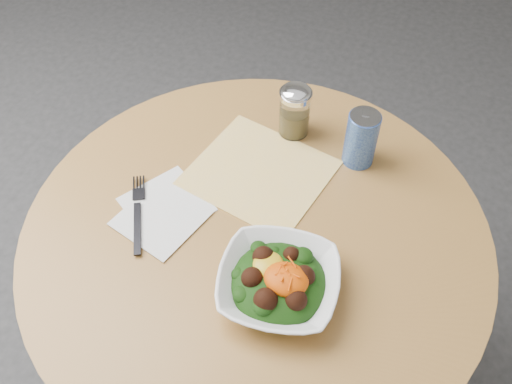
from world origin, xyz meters
The scene contains 8 objects.
ground centered at (0.00, 0.00, 0.00)m, with size 6.00×6.00×0.00m, color #2E2E30.
table centered at (0.00, 0.00, 0.55)m, with size 0.90×0.90×0.75m.
cloth_napkin centered at (-0.04, 0.14, 0.75)m, with size 0.27×0.24×0.00m, color #EFA80C.
paper_napkins centered at (-0.18, -0.02, 0.75)m, with size 0.20×0.23×0.00m.
salad_bowl centered at (0.08, -0.11, 0.78)m, with size 0.24×0.24×0.08m.
fork centered at (-0.23, -0.04, 0.76)m, with size 0.11×0.18×0.00m.
spice_shaker centered at (-0.02, 0.28, 0.81)m, with size 0.07×0.07×0.13m.
beverage_can centered at (0.14, 0.25, 0.81)m, with size 0.07×0.07×0.13m.
Camera 1 is at (0.23, -0.60, 1.64)m, focal length 40.00 mm.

